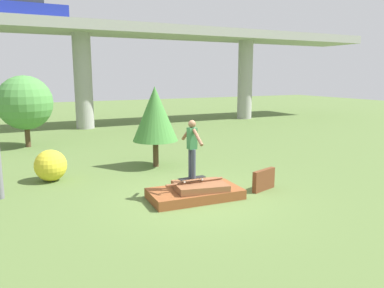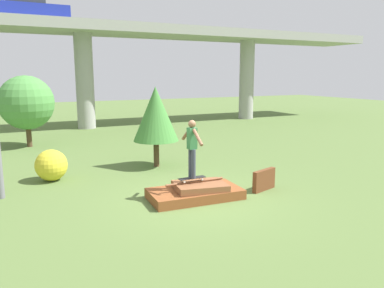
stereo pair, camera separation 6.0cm
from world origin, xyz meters
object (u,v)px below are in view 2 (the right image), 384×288
at_px(tree_behind_left, 156,114).
at_px(car_on_overpass_left, 29,9).
at_px(skateboard, 192,178).
at_px(tree_behind_right, 26,103).
at_px(bush_yellow_flowering, 51,165).
at_px(skater, 192,145).

bearing_deg(tree_behind_left, car_on_overpass_left, 105.86).
bearing_deg(car_on_overpass_left, tree_behind_left, -74.14).
distance_m(skateboard, tree_behind_right, 10.86).
bearing_deg(bush_yellow_flowering, car_on_overpass_left, 87.85).
xyz_separation_m(skateboard, skater, (0.00, -0.00, 0.92)).
xyz_separation_m(tree_behind_left, bush_yellow_flowering, (-3.70, -0.29, -1.44)).
height_order(tree_behind_right, bush_yellow_flowering, tree_behind_right).
distance_m(skateboard, car_on_overpass_left, 16.90).
bearing_deg(car_on_overpass_left, tree_behind_right, -98.16).
bearing_deg(tree_behind_left, bush_yellow_flowering, -175.45).
bearing_deg(skateboard, skater, -90.00).
xyz_separation_m(car_on_overpass_left, bush_yellow_flowering, (-0.44, -11.76, -6.55)).
xyz_separation_m(skater, tree_behind_right, (-3.56, 10.15, 0.57)).
relative_size(tree_behind_left, tree_behind_right, 0.89).
xyz_separation_m(skateboard, car_on_overpass_left, (-2.81, 15.36, 6.48)).
distance_m(skateboard, bush_yellow_flowering, 4.85).
bearing_deg(bush_yellow_flowering, skateboard, -47.89).
relative_size(skateboard, tree_behind_left, 0.26).
relative_size(skater, tree_behind_right, 0.47).
distance_m(skateboard, skater, 0.92).
distance_m(skater, tree_behind_left, 3.94).
distance_m(car_on_overpass_left, bush_yellow_flowering, 13.47).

